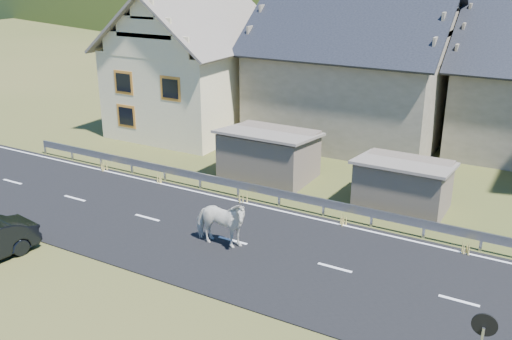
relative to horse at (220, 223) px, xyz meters
The scene contains 10 objects.
ground 1.11m from the horse, 73.28° to the left, with size 160.00×160.00×0.00m, color #303F16.
road 1.09m from the horse, 73.28° to the left, with size 60.00×7.00×0.04m, color black.
lane_markings 1.07m from the horse, 73.28° to the left, with size 60.00×6.60×0.01m, color silver.
guardrail 4.25m from the horse, 87.76° to the left, with size 28.10×0.09×0.75m.
shed_left 7.29m from the horse, 104.59° to the left, with size 4.30×3.30×2.40m, color #6C5E51.
shed_right 8.04m from the horse, 54.54° to the left, with size 3.80×2.90×2.20m, color #6C5E51.
house_cream 16.31m from the horse, 128.10° to the left, with size 7.80×9.80×8.30m.
house_stone_a 16.00m from the horse, 93.07° to the left, with size 10.80×9.80×8.90m.
horse is the anchor object (origin of this frame).
traffic_mirror 9.77m from the horse, 18.69° to the right, with size 0.59×0.17×2.12m.
Camera 1 is at (9.94, -15.82, 9.64)m, focal length 40.00 mm.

